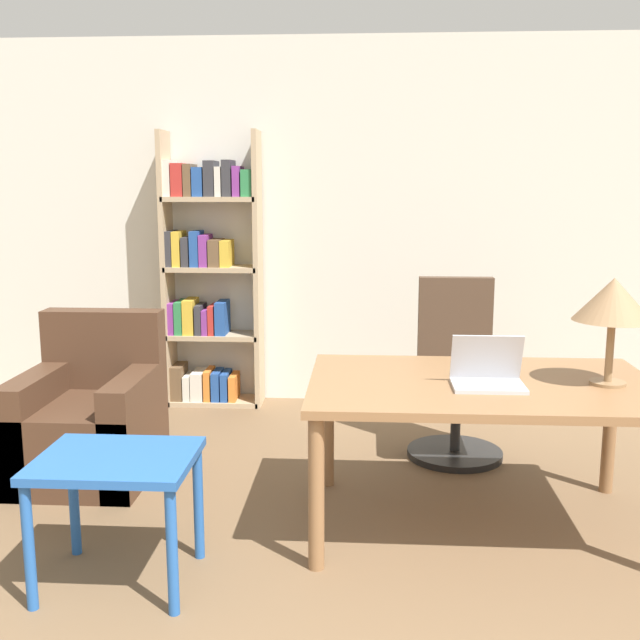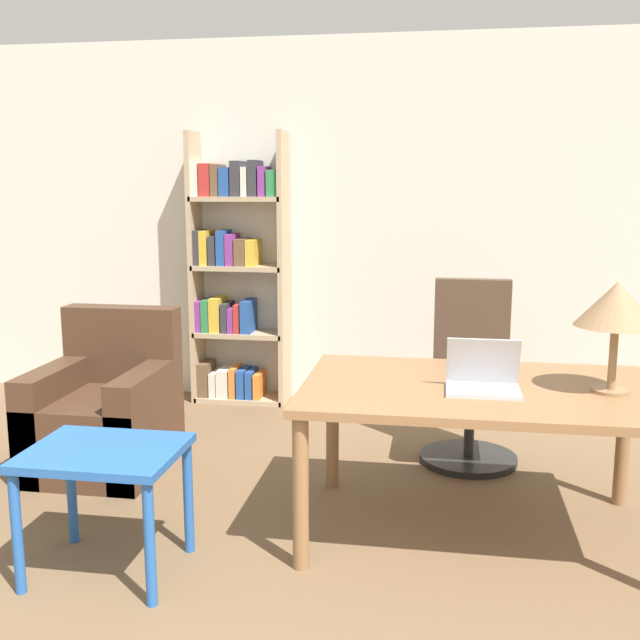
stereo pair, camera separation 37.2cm
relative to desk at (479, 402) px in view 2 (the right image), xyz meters
name	(u,v)px [view 2 (the right image)]	position (x,y,z in m)	size (l,w,h in m)	color
wall_back	(387,224)	(-0.60, 2.17, 0.70)	(8.00, 0.06, 2.70)	silver
desk	(479,402)	(0.00, 0.00, 0.00)	(1.63, 1.04, 0.73)	olive
laptop	(483,379)	(0.01, -0.08, 0.13)	(0.33, 0.24, 0.24)	#B2B2B7
table_lamp	(617,306)	(0.57, -0.01, 0.47)	(0.36, 0.36, 0.50)	olive
office_chair	(470,384)	(0.00, 1.02, -0.18)	(0.58, 0.58, 1.08)	black
side_table_blue	(105,468)	(-1.56, -0.62, -0.18)	(0.63, 0.52, 0.55)	#2356A3
armchair	(106,416)	(-2.11, 0.53, -0.34)	(0.71, 0.79, 0.91)	#472D1E
bookshelf	(234,277)	(-1.74, 1.98, 0.31)	(0.72, 0.28, 2.03)	tan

